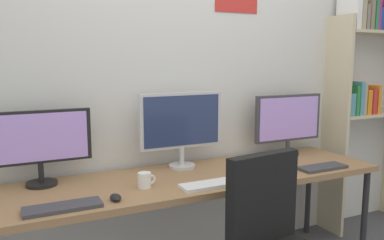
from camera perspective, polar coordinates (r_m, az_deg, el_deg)
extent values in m
cube|color=silver|center=(2.82, -3.25, 5.27)|extent=(4.91, 0.10, 2.60)
cube|color=#936D47|center=(2.54, 0.49, -8.42)|extent=(2.51, 0.68, 0.04)
cylinder|color=#262628|center=(3.16, 23.59, -12.77)|extent=(0.04, 0.04, 0.70)
cylinder|color=#262628|center=(3.54, 16.41, -10.06)|extent=(0.04, 0.04, 0.70)
cube|color=beige|center=(3.50, 19.91, -1.00)|extent=(0.03, 0.28, 1.82)
cube|color=beige|center=(3.78, 24.26, 0.84)|extent=(0.76, 0.28, 0.02)
cube|color=beige|center=(3.75, 24.93, 11.33)|extent=(0.76, 0.28, 0.02)
cube|color=teal|center=(3.53, 20.92, 2.22)|extent=(0.05, 0.22, 0.18)
cube|color=#287F3D|center=(3.56, 21.55, 2.75)|extent=(0.04, 0.22, 0.25)
cube|color=teal|center=(3.59, 22.10, 2.99)|extent=(0.04, 0.22, 0.28)
cube|color=tan|center=(3.63, 22.47, 2.87)|extent=(0.03, 0.22, 0.26)
cube|color=orange|center=(3.66, 22.99, 2.50)|extent=(0.05, 0.22, 0.21)
cube|color=red|center=(3.70, 23.61, 2.56)|extent=(0.04, 0.22, 0.21)
cube|color=orange|center=(3.73, 24.15, 2.80)|extent=(0.03, 0.22, 0.24)
cube|color=white|center=(3.52, 21.68, 14.23)|extent=(0.05, 0.22, 0.28)
cube|color=tan|center=(3.57, 22.27, 13.99)|extent=(0.05, 0.22, 0.26)
cube|color=gray|center=(3.60, 22.78, 13.39)|extent=(0.03, 0.22, 0.20)
cube|color=gray|center=(3.63, 23.34, 13.93)|extent=(0.04, 0.22, 0.28)
cube|color=#287F3D|center=(3.66, 23.83, 13.76)|extent=(0.02, 0.22, 0.26)
cube|color=#8C338C|center=(3.70, 24.11, 13.77)|extent=(0.04, 0.22, 0.28)
cube|color=#1E4799|center=(3.73, 24.44, 12.98)|extent=(0.03, 0.22, 0.18)
cube|color=red|center=(3.76, 24.93, 13.61)|extent=(0.03, 0.22, 0.27)
cube|color=white|center=(3.80, 25.32, 13.61)|extent=(0.06, 0.22, 0.28)
cube|color=gray|center=(3.83, 25.90, 12.97)|extent=(0.03, 0.22, 0.21)
cube|color=black|center=(2.15, 10.12, -11.04)|extent=(0.45, 0.13, 0.48)
cylinder|color=black|center=(2.51, -20.83, -8.56)|extent=(0.18, 0.18, 0.02)
cylinder|color=black|center=(2.49, -20.92, -7.09)|extent=(0.03, 0.03, 0.11)
cube|color=black|center=(2.45, -21.20, -2.29)|extent=(0.59, 0.03, 0.31)
cube|color=#B28CE5|center=(2.43, -21.17, -2.36)|extent=(0.54, 0.01, 0.28)
cylinder|color=silver|center=(2.72, -1.46, -6.63)|extent=(0.18, 0.18, 0.02)
cylinder|color=silver|center=(2.70, -1.47, -5.22)|extent=(0.03, 0.03, 0.12)
cube|color=silver|center=(2.66, -1.53, -0.04)|extent=(0.59, 0.03, 0.37)
cube|color=navy|center=(2.64, -1.38, -0.09)|extent=(0.54, 0.01, 0.34)
cylinder|color=#38383D|center=(3.18, 13.58, -4.59)|extent=(0.18, 0.18, 0.02)
cylinder|color=#38383D|center=(3.17, 13.61, -3.66)|extent=(0.03, 0.03, 0.09)
cube|color=#38383D|center=(3.13, 13.70, 0.30)|extent=(0.60, 0.03, 0.36)
cube|color=#B28CE5|center=(3.12, 13.90, 0.26)|extent=(0.55, 0.01, 0.32)
cube|color=#38383D|center=(2.10, -18.13, -11.85)|extent=(0.38, 0.13, 0.02)
cube|color=silver|center=(2.34, 2.99, -9.22)|extent=(0.39, 0.13, 0.02)
cube|color=#38383D|center=(2.82, 18.27, -6.50)|extent=(0.35, 0.13, 0.02)
ellipsoid|color=black|center=(2.15, -10.95, -10.88)|extent=(0.06, 0.10, 0.03)
ellipsoid|color=silver|center=(2.62, 13.75, -7.32)|extent=(0.06, 0.10, 0.03)
cylinder|color=white|center=(2.31, -6.87, -8.61)|extent=(0.08, 0.08, 0.09)
torus|color=white|center=(2.32, -5.92, -8.50)|extent=(0.06, 0.01, 0.06)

